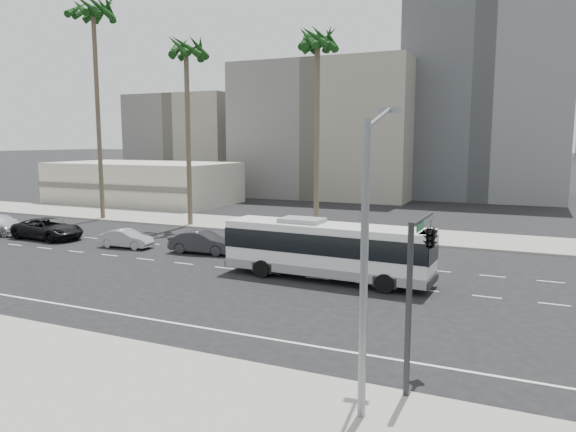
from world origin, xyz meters
The scene contains 18 objects.
ground centered at (0.00, 0.00, 0.00)m, with size 700.00×700.00×0.00m, color black.
sidewalk_north centered at (0.00, 15.50, 0.07)m, with size 120.00×7.00×0.15m, color gray.
sidewalk_south centered at (0.00, -15.50, 0.07)m, with size 120.00×7.00×0.15m, color gray.
commercial_low centered at (-30.00, 25.99, 2.50)m, with size 22.00×12.16×5.00m.
midrise_beige_west centered at (-12.00, 45.00, 9.00)m, with size 24.00×18.00×18.00m, color slate.
midrise_gray_center centered at (8.00, 52.00, 13.00)m, with size 20.00×20.00×26.00m, color #515458.
midrise_beige_far centered at (-38.00, 50.00, 7.50)m, with size 18.00×16.00×15.00m, color slate.
civic_tower centered at (-2.00, 250.00, 38.83)m, with size 42.00×42.00×129.00m.
city_bus centered at (3.53, 0.05, 1.76)m, with size 11.79×3.12×3.36m.
car_a centered at (-6.62, 3.22, 0.77)m, with size 4.67×1.63×1.54m, color #27282B.
car_b centered at (-12.77, 2.63, 0.66)m, with size 3.98×1.39×1.31m, color #94979D.
car_c centered at (-20.73, 2.84, 0.82)m, with size 5.94×2.74×1.65m, color black.
car_d centered at (-26.23, 2.95, 0.79)m, with size 5.43×2.21×1.58m, color #B2B2B8.
streetlight_corner centered at (9.62, -13.55, 4.92)m, with size 0.80×4.09×8.75m.
traffic_signal centered at (10.63, -9.75, 4.49)m, with size 2.47×3.25×5.38m.
palm_near centered at (-2.44, 13.97, 15.15)m, with size 4.97×4.97×16.73m.
palm_mid centered at (-14.30, 12.96, 15.14)m, with size 5.45×5.45×16.83m.
palm_far centered at (-24.46, 12.85, 19.23)m, with size 6.17×6.17×21.17m.
Camera 1 is at (13.50, -27.62, 7.70)m, focal length 33.61 mm.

